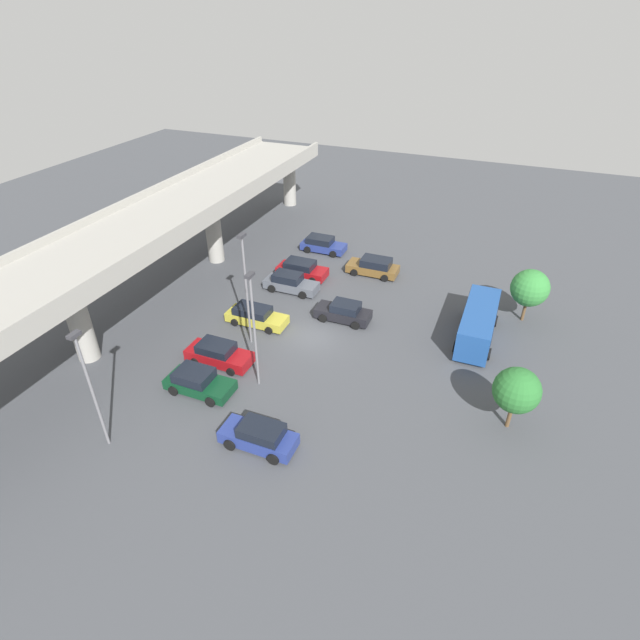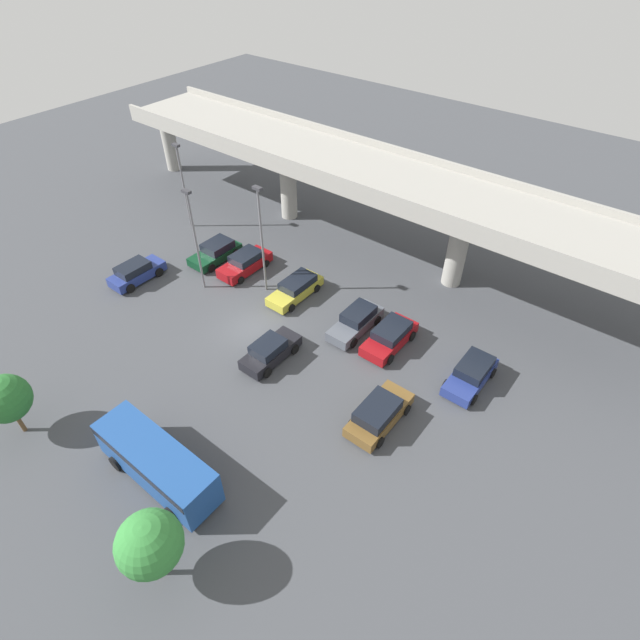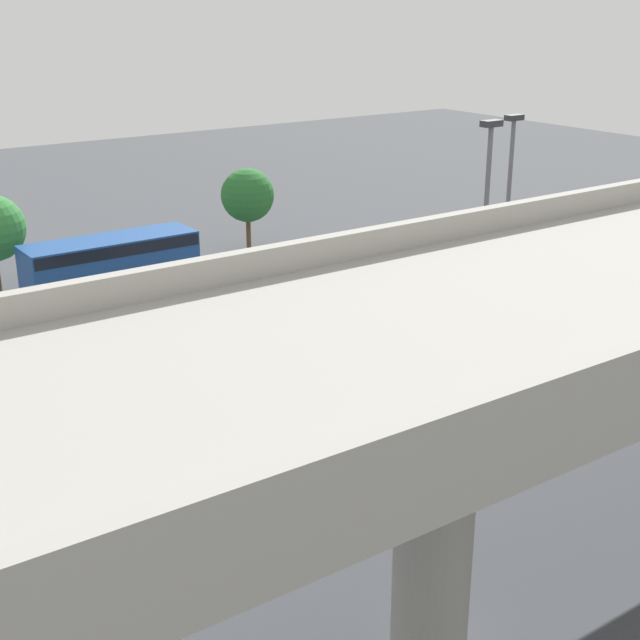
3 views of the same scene
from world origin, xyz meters
The scene contains 13 objects.
ground_plane centered at (0.00, 0.00, 0.00)m, with size 107.95×107.95×0.00m, color #424449.
parked_car_0 centered at (-11.21, -1.41, 0.75)m, with size 2.00×4.39×1.56m.
parked_car_1 centered at (-8.47, 4.48, 0.72)m, with size 2.22×4.45×1.51m.
parked_car_2 centered at (-5.43, 4.86, 0.73)m, with size 2.08×4.66×1.55m.
parked_car_3 centered at (-0.06, 4.84, 0.69)m, with size 2.02×4.80×1.44m.
parked_car_4 centered at (3.00, -1.33, 0.74)m, with size 1.98×4.35×1.57m.
parked_car_5 centered at (5.70, 4.56, 0.75)m, with size 1.99×4.71×1.60m.
parked_car_6 centered at (8.39, 4.69, 0.75)m, with size 2.17×4.55×1.55m.
parked_car_7 centered at (11.38, -1.22, 0.76)m, with size 2.19×4.66×1.58m.
shuttle_bus centered at (4.36, -11.35, 1.50)m, with size 7.43×2.56×2.50m.
lamp_post_near_aisle centered at (-6.38, 1.24, 4.79)m, with size 0.70×0.35×8.19m.
lamp_post_mid_lot centered at (-2.40, 4.01, 4.99)m, with size 0.70×0.35×8.58m.
tree_front_left centered at (-4.26, -14.34, 2.78)m, with size 2.70×2.70×4.14m.
Camera 3 is at (18.17, 23.99, 12.21)m, focal length 50.00 mm.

